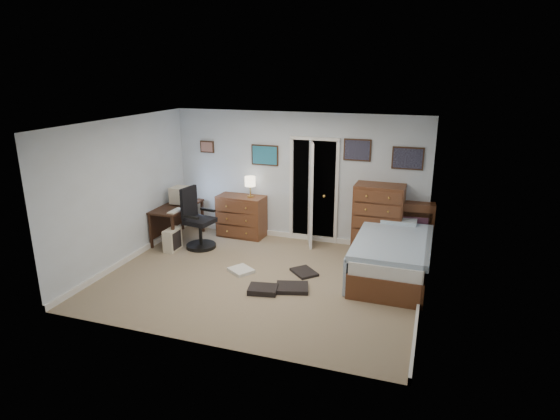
% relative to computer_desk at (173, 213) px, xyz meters
% --- Properties ---
extents(floor, '(5.00, 4.00, 0.02)m').
position_rel_computer_desk_xyz_m(floor, '(2.28, -1.17, -0.55)').
color(floor, gray).
rests_on(floor, ground).
extents(computer_desk, '(0.57, 1.22, 0.70)m').
position_rel_computer_desk_xyz_m(computer_desk, '(0.00, 0.00, 0.00)').
color(computer_desk, '#331A11').
rests_on(computer_desk, floor).
extents(crt_monitor, '(0.37, 0.34, 0.34)m').
position_rel_computer_desk_xyz_m(crt_monitor, '(0.11, 0.15, 0.34)').
color(crt_monitor, beige).
rests_on(crt_monitor, computer_desk).
extents(keyboard, '(0.14, 0.38, 0.02)m').
position_rel_computer_desk_xyz_m(keyboard, '(0.26, -0.35, 0.17)').
color(keyboard, beige).
rests_on(keyboard, computer_desk).
extents(pc_tower, '(0.20, 0.39, 0.42)m').
position_rel_computer_desk_xyz_m(pc_tower, '(0.29, -0.55, -0.33)').
color(pc_tower, beige).
rests_on(pc_tower, floor).
extents(office_chair, '(0.64, 0.64, 1.16)m').
position_rel_computer_desk_xyz_m(office_chair, '(0.65, -0.24, -0.09)').
color(office_chair, black).
rests_on(office_chair, floor).
extents(media_stack, '(0.15, 0.15, 0.73)m').
position_rel_computer_desk_xyz_m(media_stack, '(-0.04, 0.86, -0.17)').
color(media_stack, maroon).
rests_on(media_stack, floor).
extents(low_dresser, '(0.97, 0.52, 0.84)m').
position_rel_computer_desk_xyz_m(low_dresser, '(1.20, 0.60, -0.12)').
color(low_dresser, brown).
rests_on(low_dresser, floor).
extents(table_lamp, '(0.22, 0.22, 0.41)m').
position_rel_computer_desk_xyz_m(table_lamp, '(1.40, 0.60, 0.60)').
color(table_lamp, gold).
rests_on(table_lamp, low_dresser).
extents(doorway, '(0.96, 1.12, 2.05)m').
position_rel_computer_desk_xyz_m(doorway, '(2.63, 1.10, 0.46)').
color(doorway, black).
rests_on(doorway, floor).
extents(tall_dresser, '(0.89, 0.54, 1.29)m').
position_rel_computer_desk_xyz_m(tall_dresser, '(3.91, 0.58, 0.10)').
color(tall_dresser, brown).
rests_on(tall_dresser, floor).
extents(headboard_bookcase, '(1.10, 0.34, 0.98)m').
position_rel_computer_desk_xyz_m(headboard_bookcase, '(4.34, 0.69, -0.02)').
color(headboard_bookcase, brown).
rests_on(headboard_bookcase, floor).
extents(bed, '(1.21, 2.22, 0.72)m').
position_rel_computer_desk_xyz_m(bed, '(4.27, -0.34, -0.20)').
color(bed, brown).
rests_on(bed, floor).
extents(wall_posters, '(4.38, 0.04, 0.60)m').
position_rel_computer_desk_xyz_m(wall_posters, '(2.85, 0.81, 1.21)').
color(wall_posters, '#331E11').
rests_on(wall_posters, floor).
extents(floor_clutter, '(1.55, 1.33, 0.09)m').
position_rel_computer_desk_xyz_m(floor_clutter, '(2.58, -1.30, -0.51)').
color(floor_clutter, silver).
rests_on(floor_clutter, floor).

